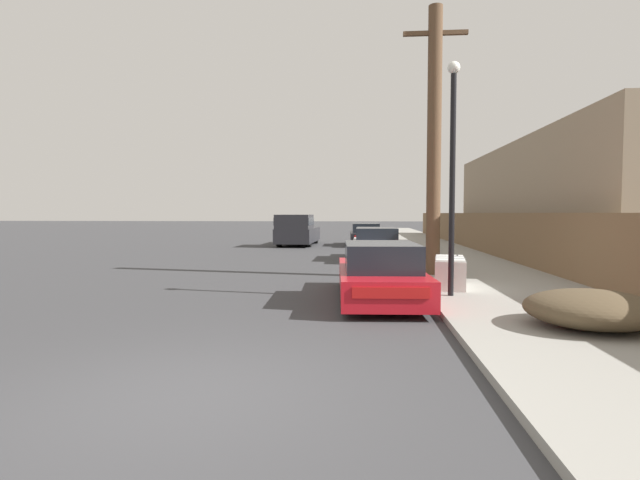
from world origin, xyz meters
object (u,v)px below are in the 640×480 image
object	(u,v)px
car_parked_mid	(376,244)
pickup_truck	(297,230)
discarded_fridge	(450,272)
car_parked_far	(365,235)
street_lamp	(453,162)
parked_sports_car_red	(380,274)
utility_pole	(434,140)
brush_pile	(592,309)

from	to	relation	value
car_parked_mid	pickup_truck	bearing A→B (deg)	117.43
car_parked_mid	discarded_fridge	bearing A→B (deg)	-79.65
car_parked_far	street_lamp	distance (m)	18.55
car_parked_far	pickup_truck	bearing A→B (deg)	-173.63
street_lamp	pickup_truck	bearing A→B (deg)	107.57
parked_sports_car_red	car_parked_far	distance (m)	18.33
utility_pole	brush_pile	xyz separation A→B (m)	(1.49, -6.61, -3.56)
car_parked_mid	pickup_truck	distance (m)	9.31
parked_sports_car_red	utility_pole	xyz separation A→B (m)	(1.65, 3.78, 3.40)
car_parked_mid	pickup_truck	world-z (taller)	pickup_truck
car_parked_mid	parked_sports_car_red	bearing A→B (deg)	-91.33
parked_sports_car_red	utility_pole	size ratio (longest dim) A/B	0.63
car_parked_mid	utility_pole	xyz separation A→B (m)	(1.46, -5.73, 3.36)
street_lamp	brush_pile	bearing A→B (deg)	-59.98
parked_sports_car_red	brush_pile	size ratio (longest dim) A/B	2.39
car_parked_mid	utility_pole	bearing A→B (deg)	-75.89
car_parked_mid	street_lamp	size ratio (longest dim) A/B	0.93
street_lamp	utility_pole	bearing A→B (deg)	87.84
car_parked_far	car_parked_mid	bearing A→B (deg)	-89.32
parked_sports_car_red	car_parked_mid	distance (m)	9.52
utility_pole	street_lamp	size ratio (longest dim) A/B	1.54
discarded_fridge	parked_sports_car_red	bearing A→B (deg)	-133.73
car_parked_mid	pickup_truck	size ratio (longest dim) A/B	0.83
parked_sports_car_red	pickup_truck	bearing A→B (deg)	100.12
discarded_fridge	utility_pole	size ratio (longest dim) A/B	0.24
pickup_truck	brush_pile	size ratio (longest dim) A/B	2.74
discarded_fridge	car_parked_mid	size ratio (longest dim) A/B	0.39
car_parked_far	utility_pole	bearing A→B (deg)	-84.59
street_lamp	parked_sports_car_red	bearing A→B (deg)	-179.78
car_parked_far	brush_pile	xyz separation A→B (m)	(3.33, -21.16, -0.20)
discarded_fridge	pickup_truck	size ratio (longest dim) A/B	0.33
car_parked_mid	utility_pole	distance (m)	6.80
pickup_truck	discarded_fridge	bearing A→B (deg)	110.80
parked_sports_car_red	pickup_truck	world-z (taller)	pickup_truck
street_lamp	brush_pile	distance (m)	4.15
car_parked_mid	brush_pile	bearing A→B (deg)	-76.70
brush_pile	parked_sports_car_red	bearing A→B (deg)	138.08
car_parked_far	pickup_truck	distance (m)	3.98
car_parked_mid	car_parked_far	xyz separation A→B (m)	(-0.38, 8.81, -0.00)
car_parked_far	brush_pile	world-z (taller)	car_parked_far
brush_pile	pickup_truck	bearing A→B (deg)	109.42
brush_pile	discarded_fridge	bearing A→B (deg)	109.08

